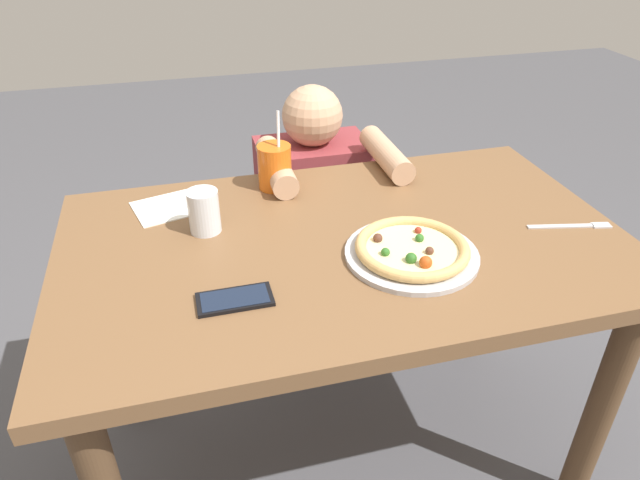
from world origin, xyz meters
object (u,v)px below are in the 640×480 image
(water_cup_clear, at_px, (204,211))
(diner_seated, at_px, (314,228))
(pizza_near, at_px, (412,250))
(fork, at_px, (574,226))
(cell_phone, at_px, (235,299))
(drink_cup_colored, at_px, (275,167))

(water_cup_clear, distance_m, diner_seated, 0.70)
(pizza_near, xyz_separation_m, fork, (0.43, 0.02, -0.02))
(water_cup_clear, relative_size, cell_phone, 0.69)
(fork, distance_m, cell_phone, 0.83)
(drink_cup_colored, bearing_deg, diner_seated, 57.73)
(drink_cup_colored, height_order, water_cup_clear, drink_cup_colored)
(drink_cup_colored, xyz_separation_m, diner_seated, (0.17, 0.28, -0.38))
(water_cup_clear, distance_m, cell_phone, 0.29)
(pizza_near, distance_m, cell_phone, 0.40)
(pizza_near, bearing_deg, cell_phone, -171.70)
(water_cup_clear, bearing_deg, cell_phone, -83.89)
(fork, relative_size, diner_seated, 0.22)
(drink_cup_colored, relative_size, water_cup_clear, 2.02)
(fork, xyz_separation_m, diner_seated, (-0.48, 0.67, -0.32))
(cell_phone, bearing_deg, diner_seated, 65.03)
(water_cup_clear, bearing_deg, drink_cup_colored, 42.12)
(water_cup_clear, xyz_separation_m, cell_phone, (0.03, -0.29, -0.05))
(pizza_near, distance_m, water_cup_clear, 0.49)
(cell_phone, distance_m, diner_seated, 0.88)
(drink_cup_colored, relative_size, fork, 1.04)
(pizza_near, xyz_separation_m, water_cup_clear, (-0.43, 0.23, 0.04))
(drink_cup_colored, xyz_separation_m, cell_phone, (-0.17, -0.47, -0.06))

